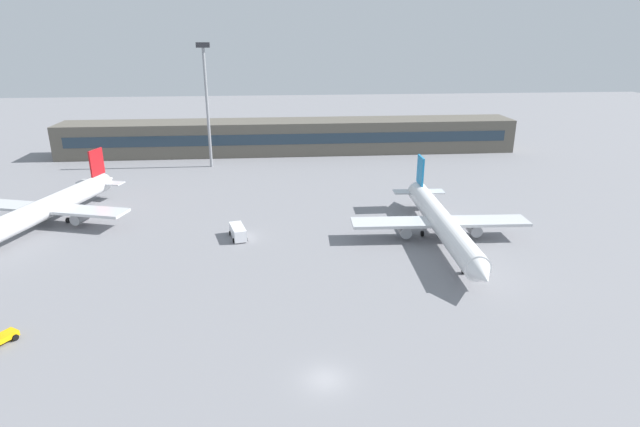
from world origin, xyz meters
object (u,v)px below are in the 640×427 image
airplane_near (442,223)px  floodlight_tower_west (207,98)px  airplane_mid (45,209)px  service_van_white (238,232)px

airplane_near → floodlight_tower_west: 69.34m
airplane_mid → service_van_white: bearing=-14.4°
service_van_white → floodlight_tower_west: bearing=101.3°
airplane_mid → service_van_white: 34.84m
airplane_near → airplane_mid: 67.81m
airplane_near → service_van_white: size_ratio=7.53×
airplane_near → service_van_white: airplane_near is taller
airplane_mid → floodlight_tower_west: bearing=59.2°
airplane_mid → service_van_white: size_ratio=7.30×
service_van_white → airplane_near: bearing=-7.1°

